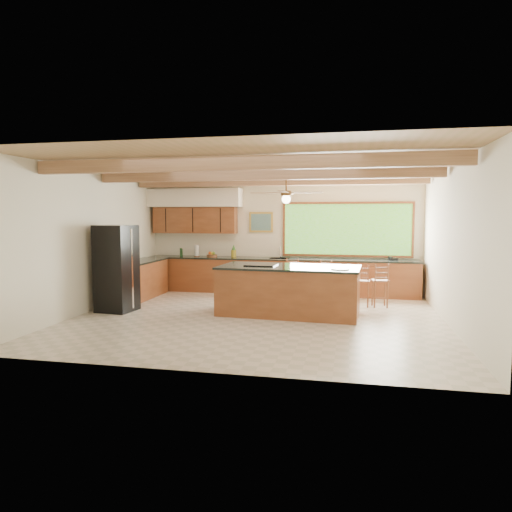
# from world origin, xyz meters

# --- Properties ---
(ground) EXTENTS (7.20, 7.20, 0.00)m
(ground) POSITION_xyz_m (0.00, 0.00, 0.00)
(ground) COLOR beige
(ground) RESTS_ON ground
(room_shell) EXTENTS (7.27, 6.54, 3.02)m
(room_shell) POSITION_xyz_m (-0.17, 0.65, 2.21)
(room_shell) COLOR beige
(room_shell) RESTS_ON ground
(counter_run) EXTENTS (7.12, 3.10, 1.25)m
(counter_run) POSITION_xyz_m (-0.82, 2.52, 0.46)
(counter_run) COLOR brown
(counter_run) RESTS_ON ground
(island) EXTENTS (2.93, 1.51, 1.02)m
(island) POSITION_xyz_m (0.57, 0.47, 0.50)
(island) COLOR brown
(island) RESTS_ON ground
(refrigerator) EXTENTS (0.78, 0.76, 1.83)m
(refrigerator) POSITION_xyz_m (-3.05, 0.03, 0.91)
(refrigerator) COLOR black
(refrigerator) RESTS_ON ground
(bar_stool_a) EXTENTS (0.38, 0.38, 0.99)m
(bar_stool_a) POSITION_xyz_m (0.40, 2.40, 0.59)
(bar_stool_a) COLOR brown
(bar_stool_a) RESTS_ON ground
(bar_stool_b) EXTENTS (0.42, 0.42, 0.97)m
(bar_stool_b) POSITION_xyz_m (1.27, 2.40, 0.57)
(bar_stool_b) COLOR brown
(bar_stool_b) RESTS_ON ground
(bar_stool_c) EXTENTS (0.39, 0.39, 0.98)m
(bar_stool_c) POSITION_xyz_m (2.46, 1.55, 0.58)
(bar_stool_c) COLOR brown
(bar_stool_c) RESTS_ON ground
(bar_stool_d) EXTENTS (0.36, 0.36, 0.95)m
(bar_stool_d) POSITION_xyz_m (2.07, 1.55, 0.56)
(bar_stool_d) COLOR brown
(bar_stool_d) RESTS_ON ground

